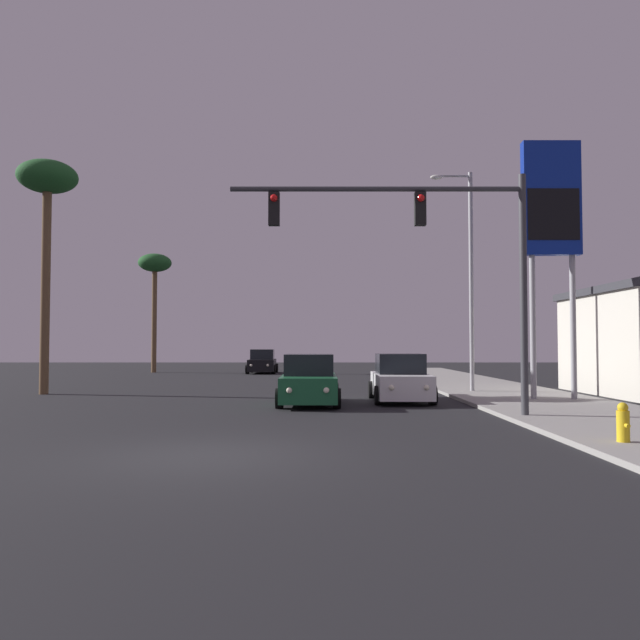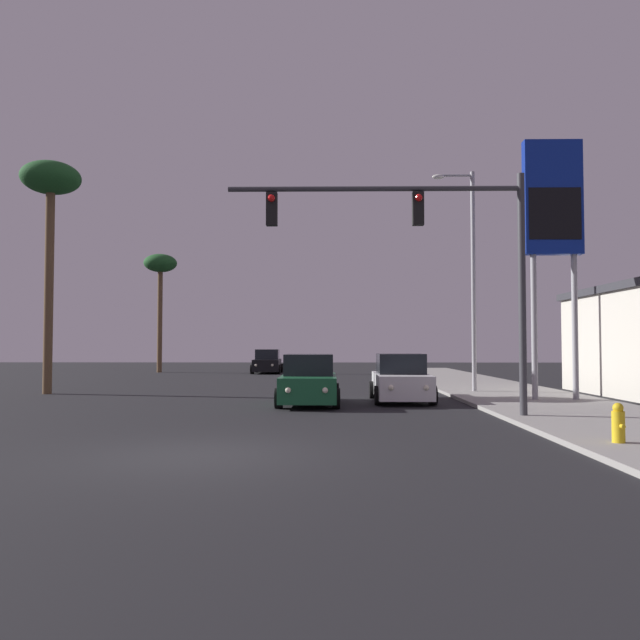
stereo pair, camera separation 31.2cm
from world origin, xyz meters
name	(u,v)px [view 1 (the left image)]	position (x,y,z in m)	size (l,w,h in m)	color
ground_plane	(205,456)	(0.00, 0.00, 0.00)	(120.00, 120.00, 0.00)	black
sidewalk_right	(539,402)	(9.50, 10.00, 0.06)	(5.00, 60.00, 0.12)	gray
car_black	(263,362)	(-2.00, 32.84, 0.76)	(2.04, 4.33, 1.68)	black
car_green	(309,382)	(1.71, 9.63, 0.76)	(2.04, 4.31, 1.68)	#195933
car_white	(401,380)	(4.91, 10.78, 0.76)	(2.04, 4.32, 1.68)	silver
traffic_light_mast	(437,242)	(5.24, 5.48, 4.76)	(8.02, 0.36, 6.50)	#38383D
street_lamp	(468,269)	(8.16, 14.21, 5.12)	(1.74, 0.24, 9.00)	#99999E
gas_station_sign	(552,213)	(10.17, 10.34, 6.62)	(2.00, 0.42, 9.00)	#99999E
fire_hydrant	(623,423)	(7.93, 0.82, 0.49)	(0.24, 0.34, 0.76)	gold
palm_tree_far	(155,269)	(-9.99, 34.00, 7.51)	(2.40, 2.40, 8.65)	brown
palm_tree_near	(48,191)	(-9.09, 14.00, 8.30)	(2.40, 2.40, 9.55)	brown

